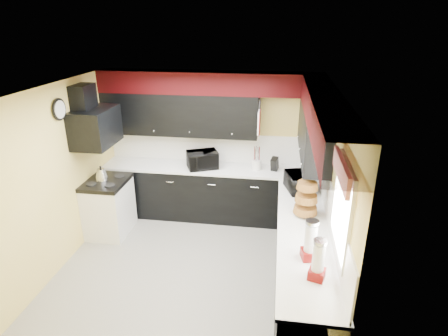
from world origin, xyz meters
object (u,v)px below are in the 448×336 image
microwave (298,182)px  toaster_oven (203,160)px  knife_block (275,164)px  utensil_crock (257,165)px  kettle (101,174)px

microwave → toaster_oven: bearing=50.9°
knife_block → microwave: bearing=-49.1°
utensil_crock → kettle: (-2.38, -0.72, -0.01)m
utensil_crock → knife_block: (0.29, -0.01, 0.03)m
utensil_crock → knife_block: 0.30m
toaster_oven → microwave: (1.55, -0.66, -0.01)m
toaster_oven → utensil_crock: bearing=-20.2°
toaster_oven → utensil_crock: size_ratio=2.91×
toaster_oven → kettle: bearing=-179.4°
knife_block → toaster_oven: bearing=-163.3°
toaster_oven → knife_block: 1.19m
microwave → knife_block: microwave is taller
toaster_oven → microwave: 1.69m
toaster_oven → kettle: toaster_oven is taller
microwave → kettle: size_ratio=2.31×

